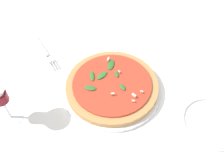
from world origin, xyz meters
TOP-DOWN VIEW (x-y plane):
  - ground_plane at (0.00, 0.00)m, footprint 6.00×6.00m
  - pizza_arugula_main at (0.01, -0.01)m, footprint 0.31×0.31m
  - napkin at (-0.28, -0.07)m, footprint 0.15×0.10m
  - fork at (-0.27, -0.07)m, footprint 0.19×0.06m
  - side_plate_white at (0.30, 0.11)m, footprint 0.17×0.17m

SIDE VIEW (x-z plane):
  - ground_plane at x=0.00m, z-range 0.00..0.00m
  - napkin at x=-0.28m, z-range 0.00..0.01m
  - fork at x=-0.27m, z-range 0.01..0.01m
  - side_plate_white at x=0.30m, z-range 0.00..0.02m
  - pizza_arugula_main at x=0.01m, z-range -0.01..0.04m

